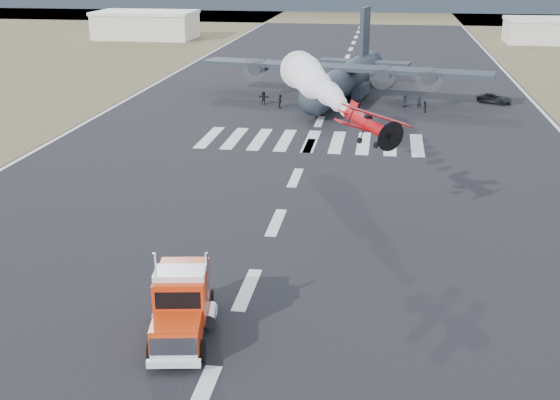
% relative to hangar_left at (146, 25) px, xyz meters
% --- Properties ---
extents(ground, '(500.00, 500.00, 0.00)m').
position_rel_hangar_left_xyz_m(ground, '(52.00, -145.00, -3.41)').
color(ground, black).
rests_on(ground, ground).
extents(scrub_far, '(500.00, 80.00, 0.00)m').
position_rel_hangar_left_xyz_m(scrub_far, '(52.00, 85.00, -3.41)').
color(scrub_far, brown).
rests_on(scrub_far, ground).
extents(runway_markings, '(60.00, 260.00, 0.01)m').
position_rel_hangar_left_xyz_m(runway_markings, '(52.00, -85.00, -3.40)').
color(runway_markings, silver).
rests_on(runway_markings, ground).
extents(hangar_left, '(24.50, 14.50, 6.70)m').
position_rel_hangar_left_xyz_m(hangar_left, '(0.00, 0.00, 0.00)').
color(hangar_left, beige).
rests_on(hangar_left, ground).
extents(hangar_right, '(20.50, 12.50, 5.90)m').
position_rel_hangar_left_xyz_m(hangar_right, '(98.00, 5.00, -0.40)').
color(hangar_right, beige).
rests_on(hangar_right, ground).
extents(semi_truck, '(4.16, 9.15, 4.02)m').
position_rel_hangar_left_xyz_m(semi_truck, '(49.46, -139.02, -1.43)').
color(semi_truck, black).
rests_on(semi_truck, ground).
extents(aerobatic_biplane, '(6.05, 6.02, 3.62)m').
position_rel_hangar_left_xyz_m(aerobatic_biplane, '(59.10, -121.33, 5.03)').
color(aerobatic_biplane, red).
extents(smoke_trail, '(9.77, 23.53, 4.04)m').
position_rel_hangar_left_xyz_m(smoke_trail, '(52.25, -101.71, 5.19)').
color(smoke_trail, white).
extents(transport_aircraft, '(42.59, 34.89, 12.33)m').
position_rel_hangar_left_xyz_m(transport_aircraft, '(54.23, -68.83, -0.23)').
color(transport_aircraft, black).
rests_on(transport_aircraft, ground).
extents(support_vehicle, '(5.33, 4.09, 1.34)m').
position_rel_hangar_left_xyz_m(support_vehicle, '(75.74, -69.59, -2.74)').
color(support_vehicle, black).
rests_on(support_vehicle, ground).
extents(crew_a, '(0.86, 0.85, 1.82)m').
position_rel_hangar_left_xyz_m(crew_a, '(51.51, -73.02, -2.50)').
color(crew_a, black).
rests_on(crew_a, ground).
extents(crew_b, '(0.58, 0.82, 1.56)m').
position_rel_hangar_left_xyz_m(crew_b, '(65.50, -77.59, -2.63)').
color(crew_b, black).
rests_on(crew_b, ground).
extents(crew_c, '(1.09, 0.98, 1.57)m').
position_rel_hangar_left_xyz_m(crew_c, '(55.63, -77.44, -2.62)').
color(crew_c, black).
rests_on(crew_c, ground).
extents(crew_d, '(0.54, 1.00, 1.68)m').
position_rel_hangar_left_xyz_m(crew_d, '(56.76, -77.62, -2.57)').
color(crew_d, black).
rests_on(crew_d, ground).
extents(crew_e, '(0.98, 0.84, 1.71)m').
position_rel_hangar_left_xyz_m(crew_e, '(62.91, -74.14, -2.55)').
color(crew_e, black).
rests_on(crew_e, ground).
extents(crew_f, '(1.78, 0.86, 1.84)m').
position_rel_hangar_left_xyz_m(crew_f, '(43.01, -75.30, -2.49)').
color(crew_f, black).
rests_on(crew_f, ground).
extents(crew_g, '(0.68, 0.57, 1.73)m').
position_rel_hangar_left_xyz_m(crew_g, '(64.84, -75.25, -2.54)').
color(crew_g, black).
rests_on(crew_g, ground).
extents(crew_h, '(0.66, 0.95, 1.84)m').
position_rel_hangar_left_xyz_m(crew_h, '(45.78, -77.32, -2.49)').
color(crew_h, black).
rests_on(crew_h, ground).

